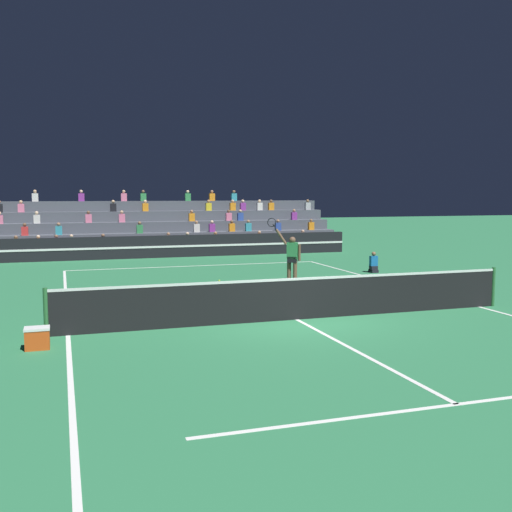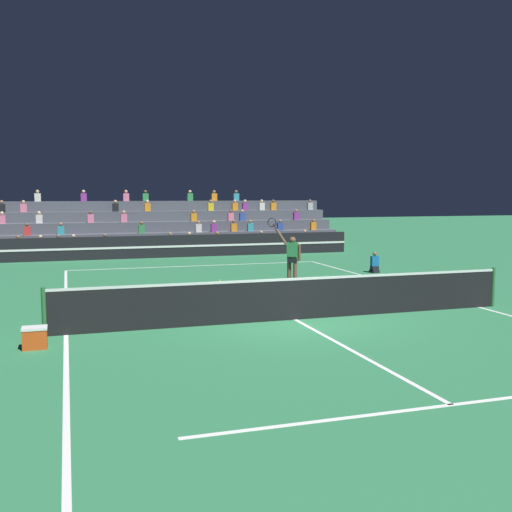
# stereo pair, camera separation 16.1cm
# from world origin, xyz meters

# --- Properties ---
(ground_plane) EXTENTS (120.00, 120.00, 0.00)m
(ground_plane) POSITION_xyz_m (0.00, 0.00, 0.00)
(ground_plane) COLOR #2D7A4C
(court_lines) EXTENTS (11.10, 23.90, 0.01)m
(court_lines) POSITION_xyz_m (0.00, 0.00, 0.00)
(court_lines) COLOR white
(court_lines) RESTS_ON ground
(tennis_net) EXTENTS (12.00, 0.10, 1.10)m
(tennis_net) POSITION_xyz_m (0.00, 0.00, 0.54)
(tennis_net) COLOR #2D6B38
(tennis_net) RESTS_ON ground
(sponsor_banner_wall) EXTENTS (18.00, 0.26, 1.10)m
(sponsor_banner_wall) POSITION_xyz_m (0.00, 15.84, 0.55)
(sponsor_banner_wall) COLOR black
(sponsor_banner_wall) RESTS_ON ground
(bleacher_stand) EXTENTS (18.80, 4.75, 3.38)m
(bleacher_stand) POSITION_xyz_m (-0.01, 19.64, 1.02)
(bleacher_stand) COLOR #4C515B
(bleacher_stand) RESTS_ON ground
(ball_kid_courtside) EXTENTS (0.30, 0.36, 0.84)m
(ball_kid_courtside) POSITION_xyz_m (6.35, 7.49, 0.33)
(ball_kid_courtside) COLOR black
(ball_kid_courtside) RESTS_ON ground
(tennis_player) EXTENTS (1.05, 0.73, 2.40)m
(tennis_player) POSITION_xyz_m (1.83, 5.03, 0.98)
(tennis_player) COLOR brown
(tennis_player) RESTS_ON ground
(tennis_ball) EXTENTS (0.07, 0.07, 0.07)m
(tennis_ball) POSITION_xyz_m (-0.19, 6.99, 0.03)
(tennis_ball) COLOR #C6DB33
(tennis_ball) RESTS_ON ground
(equipment_cooler) EXTENTS (0.50, 0.38, 0.45)m
(equipment_cooler) POSITION_xyz_m (-6.10, -1.03, 0.23)
(equipment_cooler) COLOR #D84C19
(equipment_cooler) RESTS_ON ground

